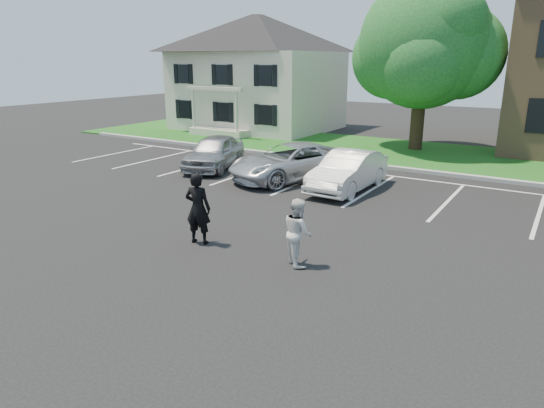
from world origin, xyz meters
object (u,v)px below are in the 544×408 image
(house, at_px, (257,73))
(man_white_shirt, at_px, (298,232))
(tree, at_px, (426,47))
(car_white_sedan, at_px, (348,171))
(car_silver_west, at_px, (214,152))
(car_silver_minivan, at_px, (291,162))
(man_black_suit, at_px, (198,208))

(house, height_order, man_white_shirt, house)
(house, distance_m, tree, 12.43)
(house, distance_m, car_white_sedan, 17.63)
(car_silver_west, bearing_deg, man_white_shirt, -58.92)
(tree, distance_m, car_silver_west, 12.32)
(man_white_shirt, distance_m, car_white_sedan, 7.25)
(car_silver_minivan, bearing_deg, man_white_shirt, -35.05)
(man_white_shirt, height_order, car_white_sedan, man_white_shirt)
(man_white_shirt, xyz_separation_m, car_white_sedan, (-1.76, 7.03, -0.09))
(tree, xyz_separation_m, man_black_suit, (-1.01, -16.97, -4.39))
(car_white_sedan, bearing_deg, car_silver_west, 178.00)
(man_white_shirt, bearing_deg, car_white_sedan, -35.07)
(house, height_order, car_silver_minivan, house)
(car_white_sedan, bearing_deg, tree, 91.81)
(house, xyz_separation_m, car_silver_minivan, (9.61, -12.03, -3.10))
(car_silver_minivan, relative_size, car_white_sedan, 1.21)
(tree, distance_m, car_silver_minivan, 10.82)
(car_silver_minivan, bearing_deg, car_white_sedan, 17.62)
(tree, bearing_deg, man_black_suit, -93.42)
(tree, height_order, man_white_shirt, tree)
(man_black_suit, relative_size, man_white_shirt, 1.18)
(house, bearing_deg, car_silver_west, -64.96)
(house, xyz_separation_m, man_white_shirt, (13.97, -19.36, -3.02))
(man_black_suit, bearing_deg, car_silver_minivan, -92.94)
(car_silver_west, bearing_deg, car_silver_minivan, -18.13)
(man_black_suit, height_order, car_silver_west, man_black_suit)
(house, relative_size, car_white_sedan, 2.36)
(car_silver_west, relative_size, car_silver_minivan, 0.82)
(man_white_shirt, xyz_separation_m, car_silver_west, (-8.36, 7.37, -0.07))
(tree, xyz_separation_m, car_white_sedan, (0.14, -9.77, -4.63))
(house, bearing_deg, car_silver_minivan, -51.41)
(house, distance_m, car_silver_west, 13.59)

